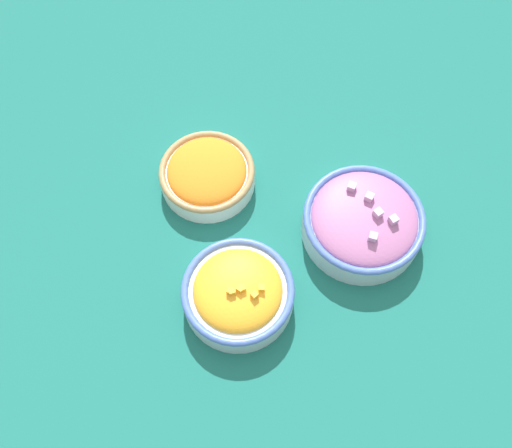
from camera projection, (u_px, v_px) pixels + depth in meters
ground_plane at (256, 232)px, 0.97m from camera, size 3.00×3.00×0.00m
bowl_carrots at (207, 174)px, 0.99m from camera, size 0.17×0.17×0.06m
bowl_red_onion at (363, 222)px, 0.94m from camera, size 0.20×0.20×0.08m
bowl_squash at (238, 293)px, 0.89m from camera, size 0.18×0.18×0.08m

